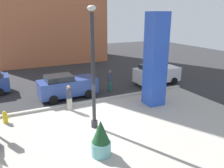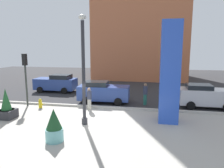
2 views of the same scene
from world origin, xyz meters
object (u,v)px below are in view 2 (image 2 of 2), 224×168
at_px(potted_plant_curbside, 6,107).
at_px(car_intersection, 103,92).
at_px(lamp_post, 84,73).
at_px(fire_hydrant, 40,103).
at_px(car_far_lane, 206,96).
at_px(potted_plant_mid_plaza, 54,126).
at_px(traffic_light_far_side, 25,71).
at_px(art_pillar_blue, 170,73).
at_px(car_curb_west, 56,83).
at_px(pedestrian_crossing, 89,98).
at_px(pedestrian_on_sidewalk, 145,93).

xyz_separation_m(potted_plant_curbside, car_intersection, (5.28, 5.20, 0.12)).
xyz_separation_m(lamp_post, car_intersection, (-0.10, 5.28, -2.23)).
xyz_separation_m(lamp_post, fire_hydrant, (-4.45, 2.69, -2.78)).
xyz_separation_m(potted_plant_curbside, fire_hydrant, (0.93, 2.61, -0.43)).
relative_size(potted_plant_curbside, car_intersection, 0.46).
xyz_separation_m(lamp_post, car_far_lane, (8.07, 5.32, -2.22)).
xyz_separation_m(potted_plant_mid_plaza, traffic_light_far_side, (-5.08, 5.67, 2.02)).
bearing_deg(traffic_light_far_side, art_pillar_blue, -8.52).
height_order(art_pillar_blue, car_curb_west, art_pillar_blue).
height_order(potted_plant_curbside, pedestrian_crossing, potted_plant_curbside).
relative_size(potted_plant_curbside, pedestrian_crossing, 1.18).
bearing_deg(art_pillar_blue, potted_plant_mid_plaza, -144.59).
bearing_deg(pedestrian_crossing, potted_plant_curbside, -149.42).
bearing_deg(lamp_post, potted_plant_curbside, 179.14).
bearing_deg(fire_hydrant, pedestrian_on_sidewalk, 17.89).
bearing_deg(potted_plant_mid_plaza, pedestrian_on_sidewalk, 62.17).
distance_m(art_pillar_blue, car_curb_west, 13.33).
xyz_separation_m(potted_plant_curbside, traffic_light_far_side, (-0.40, 2.99, 2.02)).
bearing_deg(art_pillar_blue, pedestrian_crossing, 165.45).
bearing_deg(pedestrian_crossing, potted_plant_mid_plaza, -91.19).
bearing_deg(car_intersection, art_pillar_blue, -36.81).
distance_m(pedestrian_crossing, pedestrian_on_sidewalk, 4.65).
bearing_deg(pedestrian_crossing, car_intersection, 78.34).
bearing_deg(potted_plant_mid_plaza, fire_hydrant, 125.30).
distance_m(lamp_post, potted_plant_mid_plaza, 3.57).
bearing_deg(car_far_lane, pedestrian_crossing, -164.48).
bearing_deg(car_intersection, car_curb_west, 149.65).
xyz_separation_m(fire_hydrant, car_intersection, (4.35, 2.59, 0.55)).
bearing_deg(car_intersection, car_far_lane, 0.26).
height_order(fire_hydrant, pedestrian_on_sidewalk, pedestrian_on_sidewalk).
distance_m(potted_plant_curbside, car_far_lane, 14.44).
xyz_separation_m(potted_plant_mid_plaza, car_intersection, (0.60, 7.88, 0.12)).
xyz_separation_m(potted_plant_mid_plaza, pedestrian_on_sidewalk, (4.14, 7.83, 0.19)).
bearing_deg(fire_hydrant, car_intersection, 30.76).
bearing_deg(traffic_light_far_side, lamp_post, -28.01).
bearing_deg(car_intersection, pedestrian_crossing, -101.66).
distance_m(art_pillar_blue, pedestrian_on_sidewalk, 4.61).
bearing_deg(art_pillar_blue, pedestrian_on_sidewalk, 112.59).
distance_m(fire_hydrant, pedestrian_crossing, 3.91).
bearing_deg(car_intersection, traffic_light_far_side, -158.78).
relative_size(potted_plant_curbside, traffic_light_far_side, 0.48).
distance_m(fire_hydrant, car_intersection, 5.09).
bearing_deg(lamp_post, car_curb_west, 124.41).
bearing_deg(pedestrian_crossing, car_curb_west, 132.82).
distance_m(lamp_post, car_far_lane, 9.92).
height_order(car_far_lane, pedestrian_crossing, car_far_lane).
distance_m(car_far_lane, car_curb_west, 14.45).
distance_m(art_pillar_blue, traffic_light_far_side, 10.91).
distance_m(traffic_light_far_side, car_intersection, 6.38).
xyz_separation_m(potted_plant_curbside, car_curb_west, (-0.59, 8.63, 0.12)).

